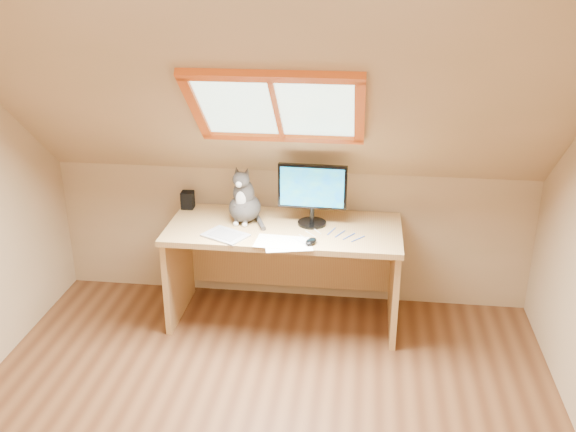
# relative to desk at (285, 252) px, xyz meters

# --- Properties ---
(room_shell) EXTENTS (3.52, 3.52, 2.41)m
(room_shell) POSITION_rel_desk_xyz_m (0.00, -1.54, 0.93)
(room_shell) COLOR tan
(room_shell) RESTS_ON ground
(desk) EXTENTS (1.59, 0.70, 0.73)m
(desk) POSITION_rel_desk_xyz_m (0.00, 0.00, 0.00)
(desk) COLOR tan
(desk) RESTS_ON ground
(monitor) EXTENTS (0.46, 0.20, 0.43)m
(monitor) POSITION_rel_desk_xyz_m (0.18, -0.01, 0.47)
(monitor) COLOR black
(monitor) RESTS_ON desk
(cat) EXTENTS (0.25, 0.29, 0.41)m
(cat) POSITION_rel_desk_xyz_m (-0.28, -0.00, 0.37)
(cat) COLOR #423D3A
(cat) RESTS_ON desk
(desk_speaker) EXTENTS (0.09, 0.09, 0.13)m
(desk_speaker) POSITION_rel_desk_xyz_m (-0.74, 0.18, 0.29)
(desk_speaker) COLOR black
(desk_speaker) RESTS_ON desk
(graphics_tablet) EXTENTS (0.34, 0.30, 0.01)m
(graphics_tablet) POSITION_rel_desk_xyz_m (-0.36, -0.27, 0.23)
(graphics_tablet) COLOR #B2B2B7
(graphics_tablet) RESTS_ON desk
(mouse) EXTENTS (0.09, 0.12, 0.03)m
(mouse) POSITION_rel_desk_xyz_m (0.21, -0.32, 0.24)
(mouse) COLOR black
(mouse) RESTS_ON desk
(papers) EXTENTS (0.33, 0.27, 0.00)m
(papers) POSITION_rel_desk_xyz_m (-0.01, -0.33, 0.22)
(papers) COLOR white
(papers) RESTS_ON desk
(cables) EXTENTS (0.51, 0.26, 0.01)m
(cables) POSITION_rel_desk_xyz_m (0.32, -0.19, 0.23)
(cables) COLOR silver
(cables) RESTS_ON desk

